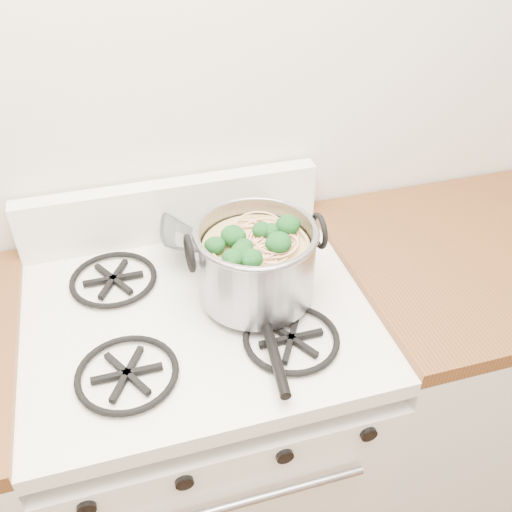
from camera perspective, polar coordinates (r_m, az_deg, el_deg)
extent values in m
plane|color=silver|center=(1.34, -10.19, 18.67)|extent=(3.60, 0.00, 3.60)
cube|color=white|center=(1.66, -4.77, -17.99)|extent=(0.76, 0.65, 0.81)
cube|color=white|center=(1.30, -5.84, -6.11)|extent=(0.76, 0.65, 0.04)
cube|color=black|center=(1.28, -5.93, -5.08)|extent=(0.60, 0.56, 0.02)
cylinder|color=black|center=(1.18, -16.60, -22.63)|extent=(0.04, 0.03, 0.04)
cylinder|color=black|center=(1.17, -7.27, -21.18)|extent=(0.04, 0.03, 0.04)
cylinder|color=black|center=(1.19, 2.74, -19.01)|extent=(0.04, 0.03, 0.04)
cylinder|color=black|center=(1.24, 11.00, -16.76)|extent=(0.04, 0.03, 0.04)
cube|color=silver|center=(1.67, -23.11, -20.04)|extent=(0.25, 0.65, 0.88)
cube|color=silver|center=(1.92, 22.18, -10.07)|extent=(1.00, 0.65, 0.88)
cylinder|color=gray|center=(1.24, 0.00, -0.62)|extent=(0.26, 0.26, 0.17)
torus|color=gray|center=(1.19, 0.00, 2.44)|extent=(0.27, 0.27, 0.01)
torus|color=black|center=(1.18, -6.67, 0.28)|extent=(0.01, 0.08, 0.08)
torus|color=black|center=(1.24, 6.33, 2.51)|extent=(0.01, 0.08, 0.08)
cylinder|color=#A58B4D|center=(1.25, 0.00, -1.30)|extent=(0.23, 0.23, 0.13)
sphere|color=#124617|center=(1.20, 0.00, 1.83)|extent=(0.04, 0.04, 0.04)
sphere|color=#124617|center=(1.20, 0.00, 1.83)|extent=(0.04, 0.04, 0.04)
sphere|color=#124617|center=(1.20, 0.00, 1.83)|extent=(0.04, 0.04, 0.04)
sphere|color=#124617|center=(1.20, 0.00, 1.83)|extent=(0.04, 0.04, 0.04)
sphere|color=#124617|center=(1.20, 0.00, 1.83)|extent=(0.04, 0.04, 0.04)
sphere|color=#124617|center=(1.20, 0.00, 1.83)|extent=(0.04, 0.04, 0.04)
sphere|color=#124617|center=(1.20, 0.00, 1.83)|extent=(0.04, 0.04, 0.04)
sphere|color=#124617|center=(1.20, 0.00, 1.83)|extent=(0.04, 0.04, 0.04)
sphere|color=#124617|center=(1.20, 0.00, 1.83)|extent=(0.04, 0.04, 0.04)
sphere|color=#124617|center=(1.20, 0.00, 1.83)|extent=(0.04, 0.04, 0.04)
imported|color=white|center=(1.44, -3.66, 2.08)|extent=(0.14, 0.14, 0.03)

